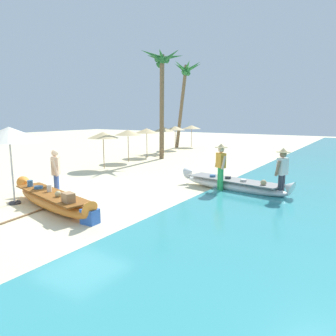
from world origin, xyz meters
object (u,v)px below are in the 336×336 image
(person_vendor_hatted, at_px, (221,164))
(palm_tree_tall_inland, at_px, (162,71))
(person_vendor_assistant, at_px, (282,170))
(paddle, at_px, (35,212))
(boat_orange_foreground, at_px, (52,200))
(palm_tree_leaning_seaward, at_px, (185,78))
(cooler_box, at_px, (90,216))
(patio_umbrella_large, at_px, (9,135))
(person_tourist_customer, at_px, (56,172))
(boat_white_midground, at_px, (233,184))

(person_vendor_hatted, relative_size, palm_tree_tall_inland, 0.26)
(person_vendor_assistant, xyz_separation_m, paddle, (-5.52, -5.36, -0.96))
(boat_orange_foreground, distance_m, palm_tree_tall_inland, 12.48)
(person_vendor_assistant, bearing_deg, palm_tree_tall_inland, 145.51)
(palm_tree_leaning_seaward, distance_m, cooler_box, 20.15)
(boat_orange_foreground, height_order, patio_umbrella_large, patio_umbrella_large)
(person_vendor_hatted, distance_m, person_vendor_assistant, 2.07)
(boat_orange_foreground, height_order, paddle, boat_orange_foreground)
(person_tourist_customer, height_order, paddle, person_tourist_customer)
(boat_white_midground, bearing_deg, palm_tree_tall_inland, 140.34)
(cooler_box, bearing_deg, paddle, -177.20)
(person_vendor_hatted, xyz_separation_m, patio_umbrella_large, (-4.84, -4.86, 1.14))
(person_tourist_customer, xyz_separation_m, paddle, (0.68, -1.31, -0.90))
(boat_white_midground, height_order, paddle, boat_white_midground)
(palm_tree_tall_inland, bearing_deg, boat_white_midground, -39.66)
(person_tourist_customer, xyz_separation_m, cooler_box, (2.68, -1.08, -0.74))
(boat_orange_foreground, bearing_deg, person_vendor_assistant, 41.39)
(palm_tree_leaning_seaward, bearing_deg, person_vendor_hatted, -55.48)
(person_vendor_hatted, distance_m, cooler_box, 5.15)
(boat_orange_foreground, bearing_deg, paddle, -95.52)
(patio_umbrella_large, height_order, cooler_box, patio_umbrella_large)
(palm_tree_tall_inland, height_order, cooler_box, palm_tree_tall_inland)
(person_vendor_hatted, xyz_separation_m, palm_tree_leaning_seaward, (-8.93, 12.99, 4.79))
(boat_orange_foreground, distance_m, person_vendor_hatted, 5.74)
(palm_tree_leaning_seaward, bearing_deg, boat_orange_foreground, -72.54)
(cooler_box, bearing_deg, palm_tree_tall_inland, 111.55)
(paddle, bearing_deg, patio_umbrella_large, 170.41)
(person_tourist_customer, bearing_deg, person_vendor_hatted, 42.42)
(boat_orange_foreground, distance_m, cooler_box, 1.98)
(boat_orange_foreground, bearing_deg, person_tourist_customer, 133.64)
(palm_tree_leaning_seaward, bearing_deg, person_vendor_assistant, -49.19)
(palm_tree_tall_inland, bearing_deg, patio_umbrella_large, -80.37)
(person_vendor_hatted, bearing_deg, cooler_box, -106.77)
(boat_white_midground, xyz_separation_m, person_vendor_hatted, (-0.31, -0.47, 0.78))
(patio_umbrella_large, bearing_deg, cooler_box, -0.06)
(cooler_box, distance_m, paddle, 2.02)
(boat_white_midground, relative_size, palm_tree_tall_inland, 0.67)
(person_vendor_assistant, distance_m, cooler_box, 6.27)
(palm_tree_tall_inland, xyz_separation_m, cooler_box, (5.26, -11.17, -5.26))
(person_tourist_customer, relative_size, palm_tree_leaning_seaward, 0.23)
(boat_white_midground, xyz_separation_m, cooler_box, (-1.77, -5.34, -0.05))
(palm_tree_tall_inland, relative_size, paddle, 3.52)
(boat_white_midground, xyz_separation_m, person_tourist_customer, (-4.45, -4.26, 0.69))
(person_vendor_assistant, bearing_deg, paddle, -135.84)
(person_tourist_customer, bearing_deg, boat_orange_foreground, -46.36)
(boat_white_midground, xyz_separation_m, paddle, (-3.77, -5.56, -0.22))
(patio_umbrella_large, relative_size, palm_tree_tall_inland, 0.36)
(patio_umbrella_large, bearing_deg, person_vendor_assistant, 36.67)
(boat_white_midground, distance_m, paddle, 6.73)
(person_tourist_customer, bearing_deg, patio_umbrella_large, -122.78)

